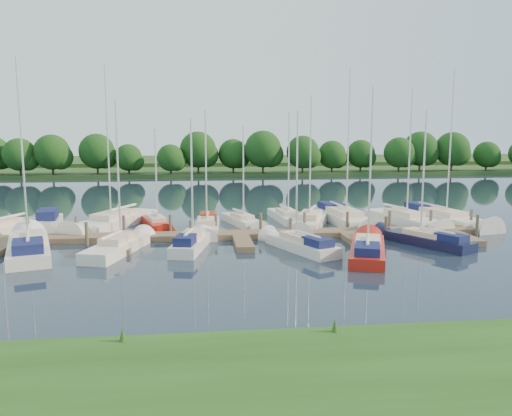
{
  "coord_description": "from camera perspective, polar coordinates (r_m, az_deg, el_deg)",
  "views": [
    {
      "loc": [
        -2.88,
        -28.44,
        7.67
      ],
      "look_at": [
        1.22,
        8.0,
        2.2
      ],
      "focal_mm": 35.0,
      "sensor_mm": 36.0,
      "label": 1
    }
  ],
  "objects": [
    {
      "name": "ground",
      "position": [
        29.6,
        -0.62,
        -6.53
      ],
      "size": [
        260.0,
        260.0,
        0.0
      ],
      "primitive_type": "plane",
      "color": "#1B2537",
      "rests_on": "ground"
    },
    {
      "name": "near_bank",
      "position": [
        14.77,
        6.16,
        -21.72
      ],
      "size": [
        90.0,
        10.0,
        0.5
      ],
      "primitive_type": "cube",
      "color": "#1E4513",
      "rests_on": "ground"
    },
    {
      "name": "dock",
      "position": [
        36.63,
        -1.78,
        -3.29
      ],
      "size": [
        40.0,
        6.0,
        0.4
      ],
      "color": "brown",
      "rests_on": "ground"
    },
    {
      "name": "mooring_pilings",
      "position": [
        37.66,
        -1.92,
        -2.34
      ],
      "size": [
        38.24,
        2.84,
        2.0
      ],
      "color": "#473D33",
      "rests_on": "ground"
    },
    {
      "name": "far_shore",
      "position": [
        103.74,
        -4.82,
        4.38
      ],
      "size": [
        180.0,
        30.0,
        0.6
      ],
      "primitive_type": "cube",
      "color": "#1F3B16",
      "rests_on": "ground"
    },
    {
      "name": "distant_hill",
      "position": [
        128.66,
        -5.15,
        5.34
      ],
      "size": [
        220.0,
        40.0,
        1.4
      ],
      "primitive_type": "cube",
      "color": "#365525",
      "rests_on": "ground"
    },
    {
      "name": "treeline",
      "position": [
        90.58,
        -4.22,
        6.25
      ],
      "size": [
        147.18,
        10.01,
        8.24
      ],
      "color": "#38281C",
      "rests_on": "ground"
    },
    {
      "name": "sailboat_n_0",
      "position": [
        43.47,
        -27.02,
        -2.25
      ],
      "size": [
        4.29,
        8.05,
        10.31
      ],
      "rotation": [
        0.0,
        0.0,
        2.77
      ],
      "color": "silver",
      "rests_on": "ground"
    },
    {
      "name": "motorboat",
      "position": [
        44.83,
        -22.71,
        -1.56
      ],
      "size": [
        2.64,
        6.43,
        1.8
      ],
      "rotation": [
        0.0,
        0.0,
        3.3
      ],
      "color": "silver",
      "rests_on": "ground"
    },
    {
      "name": "sailboat_n_2",
      "position": [
        43.24,
        -16.01,
        -1.69
      ],
      "size": [
        6.3,
        10.59,
        13.67
      ],
      "rotation": [
        0.0,
        0.0,
        2.71
      ],
      "color": "silver",
      "rests_on": "ground"
    },
    {
      "name": "sailboat_n_3",
      "position": [
        41.84,
        -11.24,
        -1.87
      ],
      "size": [
        2.97,
        6.57,
        8.39
      ],
      "rotation": [
        0.0,
        0.0,
        3.41
      ],
      "color": "#AE1A10",
      "rests_on": "ground"
    },
    {
      "name": "sailboat_n_4",
      "position": [
        39.8,
        -5.61,
        -2.2
      ],
      "size": [
        2.14,
        7.72,
        9.86
      ],
      "rotation": [
        0.0,
        0.0,
        3.09
      ],
      "color": "silver",
      "rests_on": "ground"
    },
    {
      "name": "sailboat_n_5",
      "position": [
        42.38,
        -1.55,
        -1.58
      ],
      "size": [
        3.27,
        6.74,
        8.62
      ],
      "rotation": [
        0.0,
        0.0,
        3.45
      ],
      "color": "silver",
      "rests_on": "ground"
    },
    {
      "name": "sailboat_n_6",
      "position": [
        44.19,
        3.62,
        -1.18
      ],
      "size": [
        2.56,
        7.86,
        9.91
      ],
      "rotation": [
        0.0,
        0.0,
        3.25
      ],
      "color": "silver",
      "rests_on": "ground"
    },
    {
      "name": "sailboat_n_7",
      "position": [
        41.63,
        6.18,
        -1.78
      ],
      "size": [
        4.65,
        8.63,
        11.23
      ],
      "rotation": [
        0.0,
        0.0,
        2.76
      ],
      "color": "silver",
      "rests_on": "ground"
    },
    {
      "name": "sailboat_n_8",
      "position": [
        44.17,
        10.03,
        -1.21
      ],
      "size": [
        3.59,
        10.88,
        13.59
      ],
      "rotation": [
        0.0,
        0.0,
        3.26
      ],
      "color": "silver",
      "rests_on": "ground"
    },
    {
      "name": "sailboat_n_9",
      "position": [
        44.65,
        16.62,
        -1.4
      ],
      "size": [
        4.21,
        9.32,
        11.78
      ],
      "rotation": [
        0.0,
        0.0,
        3.41
      ],
      "color": "silver",
      "rests_on": "ground"
    },
    {
      "name": "sailboat_n_10",
      "position": [
        46.55,
        20.55,
        -1.14
      ],
      "size": [
        4.54,
        10.89,
        13.56
      ],
      "rotation": [
        0.0,
        0.0,
        3.37
      ],
      "color": "silver",
      "rests_on": "ground"
    },
    {
      "name": "sailboat_s_0",
      "position": [
        35.67,
        -24.54,
        -4.16
      ],
      "size": [
        4.95,
        10.23,
        12.9
      ],
      "rotation": [
        0.0,
        0.0,
        0.31
      ],
      "color": "silver",
      "rests_on": "ground"
    },
    {
      "name": "sailboat_s_1",
      "position": [
        33.93,
        -15.35,
        -4.4
      ],
      "size": [
        3.71,
        7.95,
        10.22
      ],
      "rotation": [
        0.0,
        0.0,
        -0.29
      ],
      "color": "silver",
      "rests_on": "ground"
    },
    {
      "name": "sailboat_s_2",
      "position": [
        33.84,
        -7.36,
        -4.1
      ],
      "size": [
        2.82,
        7.02,
        9.1
      ],
      "rotation": [
        0.0,
        0.0,
        -0.21
      ],
      "color": "silver",
      "rests_on": "ground"
    },
    {
      "name": "sailboat_s_3",
      "position": [
        33.39,
        5.01,
        -4.26
      ],
      "size": [
        4.19,
        7.26,
        9.53
      ],
      "rotation": [
        0.0,
        0.0,
        0.42
      ],
      "color": "silver",
      "rests_on": "ground"
    },
    {
      "name": "sailboat_s_4",
      "position": [
        32.63,
        12.64,
        -4.74
      ],
      "size": [
        4.41,
        8.61,
        10.96
      ],
      "rotation": [
        0.0,
        0.0,
        -0.35
      ],
      "color": "#AE1A10",
      "rests_on": "ground"
    },
    {
      "name": "sailboat_s_5",
      "position": [
        36.69,
        18.76,
        -3.54
      ],
      "size": [
        4.77,
        7.21,
        9.6
      ],
      "rotation": [
        0.0,
        0.0,
        0.5
      ],
      "color": "black",
      "rests_on": "ground"
    }
  ]
}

